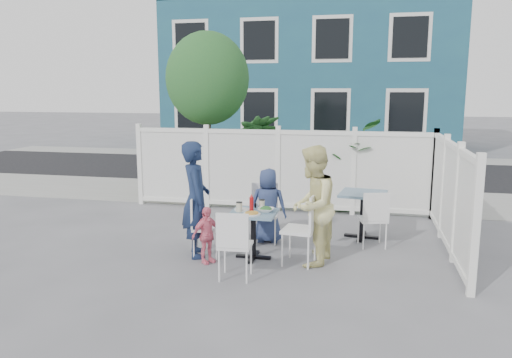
% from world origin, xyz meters
% --- Properties ---
extents(ground, '(80.00, 80.00, 0.00)m').
position_xyz_m(ground, '(0.00, 0.00, 0.00)').
color(ground, slate).
extents(near_sidewalk, '(24.00, 2.60, 0.01)m').
position_xyz_m(near_sidewalk, '(0.00, 3.80, 0.01)').
color(near_sidewalk, gray).
rests_on(near_sidewalk, ground).
extents(street, '(24.00, 5.00, 0.01)m').
position_xyz_m(street, '(0.00, 7.50, 0.00)').
color(street, black).
rests_on(street, ground).
extents(far_sidewalk, '(24.00, 1.60, 0.01)m').
position_xyz_m(far_sidewalk, '(0.00, 10.60, 0.01)').
color(far_sidewalk, gray).
rests_on(far_sidewalk, ground).
extents(building, '(11.00, 6.00, 6.00)m').
position_xyz_m(building, '(-0.50, 14.00, 3.00)').
color(building, navy).
rests_on(building, ground).
extents(fence_back, '(5.86, 0.08, 1.60)m').
position_xyz_m(fence_back, '(0.10, 2.40, 0.78)').
color(fence_back, white).
rests_on(fence_back, ground).
extents(fence_right, '(0.08, 3.66, 1.60)m').
position_xyz_m(fence_right, '(3.00, 0.60, 0.78)').
color(fence_right, white).
rests_on(fence_right, ground).
extents(tree, '(1.80, 1.62, 3.59)m').
position_xyz_m(tree, '(-1.60, 3.30, 2.59)').
color(tree, '#382316').
rests_on(tree, ground).
extents(utility_cabinet, '(0.65, 0.48, 1.19)m').
position_xyz_m(utility_cabinet, '(-2.20, 4.00, 0.59)').
color(utility_cabinet, gold).
rests_on(utility_cabinet, ground).
extents(potted_shrub_a, '(1.46, 1.46, 1.85)m').
position_xyz_m(potted_shrub_a, '(-0.42, 3.10, 0.93)').
color(potted_shrub_a, '#1D5429').
rests_on(potted_shrub_a, ground).
extents(potted_shrub_b, '(1.62, 1.80, 1.78)m').
position_xyz_m(potted_shrub_b, '(1.33, 3.00, 0.89)').
color(potted_shrub_b, '#1D5429').
rests_on(potted_shrub_b, ground).
extents(main_table, '(0.64, 0.64, 0.68)m').
position_xyz_m(main_table, '(0.24, -0.45, 0.53)').
color(main_table, '#3D5B7D').
rests_on(main_table, ground).
extents(spare_table, '(0.79, 0.79, 0.75)m').
position_xyz_m(spare_table, '(1.74, 0.90, 0.58)').
color(spare_table, '#3D5B7D').
rests_on(spare_table, ground).
extents(chair_left, '(0.44, 0.46, 0.87)m').
position_xyz_m(chair_left, '(-0.51, -0.50, 0.50)').
color(chair_left, white).
rests_on(chair_left, ground).
extents(chair_right, '(0.49, 0.50, 0.98)m').
position_xyz_m(chair_right, '(0.99, -0.54, 0.57)').
color(chair_right, white).
rests_on(chair_right, ground).
extents(chair_back, '(0.47, 0.46, 0.92)m').
position_xyz_m(chair_back, '(0.23, 0.41, 0.53)').
color(chair_back, white).
rests_on(chair_back, ground).
extents(chair_near, '(0.43, 0.41, 0.89)m').
position_xyz_m(chair_near, '(0.19, -1.31, 0.52)').
color(chair_near, white).
rests_on(chair_near, ground).
extents(chair_spare, '(0.48, 0.47, 0.87)m').
position_xyz_m(chair_spare, '(1.91, 0.40, 0.51)').
color(chair_spare, white).
rests_on(chair_spare, ground).
extents(man, '(0.61, 0.72, 1.66)m').
position_xyz_m(man, '(-0.59, -0.49, 0.83)').
color(man, '#172545').
rests_on(man, ground).
extents(woman, '(0.74, 0.89, 1.64)m').
position_xyz_m(woman, '(1.07, -0.49, 0.82)').
color(woman, '#E2D547').
rests_on(woman, ground).
extents(boy, '(0.59, 0.40, 1.17)m').
position_xyz_m(boy, '(0.30, 0.37, 0.59)').
color(boy, navy).
rests_on(boy, ground).
extents(toddler, '(0.43, 0.49, 0.79)m').
position_xyz_m(toddler, '(-0.35, -0.77, 0.40)').
color(toddler, pink).
rests_on(toddler, ground).
extents(plate_main, '(0.24, 0.24, 0.02)m').
position_xyz_m(plate_main, '(0.25, -0.60, 0.69)').
color(plate_main, white).
rests_on(plate_main, main_table).
extents(plate_side, '(0.22, 0.22, 0.01)m').
position_xyz_m(plate_side, '(0.06, -0.38, 0.69)').
color(plate_side, white).
rests_on(plate_side, main_table).
extents(salad_bowl, '(0.22, 0.22, 0.06)m').
position_xyz_m(salad_bowl, '(0.42, -0.41, 0.71)').
color(salad_bowl, white).
rests_on(salad_bowl, main_table).
extents(coffee_cup_a, '(0.09, 0.09, 0.13)m').
position_xyz_m(coffee_cup_a, '(0.05, -0.48, 0.74)').
color(coffee_cup_a, beige).
rests_on(coffee_cup_a, main_table).
extents(coffee_cup_b, '(0.08, 0.08, 0.12)m').
position_xyz_m(coffee_cup_b, '(0.32, -0.22, 0.74)').
color(coffee_cup_b, beige).
rests_on(coffee_cup_b, main_table).
extents(ketchup_bottle, '(0.06, 0.06, 0.19)m').
position_xyz_m(ketchup_bottle, '(0.20, -0.36, 0.77)').
color(ketchup_bottle, '#A90D10').
rests_on(ketchup_bottle, main_table).
extents(salt_shaker, '(0.03, 0.03, 0.08)m').
position_xyz_m(salt_shaker, '(0.17, -0.20, 0.72)').
color(salt_shaker, white).
rests_on(salt_shaker, main_table).
extents(pepper_shaker, '(0.03, 0.03, 0.07)m').
position_xyz_m(pepper_shaker, '(0.22, -0.20, 0.71)').
color(pepper_shaker, black).
rests_on(pepper_shaker, main_table).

